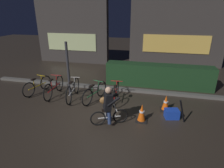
{
  "coord_description": "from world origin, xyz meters",
  "views": [
    {
      "loc": [
        1.6,
        -5.36,
        3.27
      ],
      "look_at": [
        0.2,
        0.6,
        0.9
      ],
      "focal_mm": 30.01,
      "sensor_mm": 36.0,
      "label": 1
    }
  ],
  "objects_px": {
    "parked_bike_leftmost": "(38,86)",
    "traffic_cone_near": "(142,113)",
    "street_post": "(68,70)",
    "parked_bike_center_left": "(73,90)",
    "parked_bike_left_mid": "(54,87)",
    "blue_crate": "(172,114)",
    "parked_bike_center_right": "(95,93)",
    "cyclist": "(108,106)",
    "closed_umbrella": "(182,111)",
    "traffic_cone_far": "(166,103)",
    "parked_bike_right_mid": "(116,93)"
  },
  "relations": [
    {
      "from": "parked_bike_leftmost",
      "to": "traffic_cone_near",
      "type": "distance_m",
      "value": 4.68
    },
    {
      "from": "traffic_cone_near",
      "to": "street_post",
      "type": "bearing_deg",
      "value": 157.05
    },
    {
      "from": "parked_bike_center_left",
      "to": "parked_bike_left_mid",
      "type": "bearing_deg",
      "value": 76.73
    },
    {
      "from": "parked_bike_leftmost",
      "to": "blue_crate",
      "type": "height_order",
      "value": "parked_bike_leftmost"
    },
    {
      "from": "parked_bike_center_left",
      "to": "traffic_cone_near",
      "type": "bearing_deg",
      "value": -118.56
    },
    {
      "from": "parked_bike_center_left",
      "to": "parked_bike_center_right",
      "type": "distance_m",
      "value": 0.92
    },
    {
      "from": "parked_bike_leftmost",
      "to": "parked_bike_center_left",
      "type": "relative_size",
      "value": 0.88
    },
    {
      "from": "cyclist",
      "to": "parked_bike_leftmost",
      "type": "bearing_deg",
      "value": 129.92
    },
    {
      "from": "traffic_cone_near",
      "to": "closed_umbrella",
      "type": "relative_size",
      "value": 0.68
    },
    {
      "from": "parked_bike_leftmost",
      "to": "cyclist",
      "type": "distance_m",
      "value": 3.89
    },
    {
      "from": "street_post",
      "to": "parked_bike_left_mid",
      "type": "relative_size",
      "value": 1.27
    },
    {
      "from": "street_post",
      "to": "parked_bike_left_mid",
      "type": "bearing_deg",
      "value": -165.96
    },
    {
      "from": "street_post",
      "to": "blue_crate",
      "type": "distance_m",
      "value": 4.23
    },
    {
      "from": "traffic_cone_far",
      "to": "traffic_cone_near",
      "type": "bearing_deg",
      "value": -129.85
    },
    {
      "from": "parked_bike_center_left",
      "to": "cyclist",
      "type": "bearing_deg",
      "value": -136.77
    },
    {
      "from": "parked_bike_left_mid",
      "to": "closed_umbrella",
      "type": "height_order",
      "value": "closed_umbrella"
    },
    {
      "from": "parked_bike_right_mid",
      "to": "traffic_cone_near",
      "type": "height_order",
      "value": "parked_bike_right_mid"
    },
    {
      "from": "traffic_cone_far",
      "to": "parked_bike_center_right",
      "type": "bearing_deg",
      "value": 176.88
    },
    {
      "from": "parked_bike_leftmost",
      "to": "closed_umbrella",
      "type": "relative_size",
      "value": 1.81
    },
    {
      "from": "traffic_cone_near",
      "to": "closed_umbrella",
      "type": "xyz_separation_m",
      "value": [
        1.22,
        0.15,
        0.13
      ]
    },
    {
      "from": "traffic_cone_far",
      "to": "parked_bike_leftmost",
      "type": "bearing_deg",
      "value": 176.78
    },
    {
      "from": "blue_crate",
      "to": "cyclist",
      "type": "distance_m",
      "value": 2.16
    },
    {
      "from": "parked_bike_left_mid",
      "to": "parked_bike_center_left",
      "type": "xyz_separation_m",
      "value": [
        0.88,
        -0.08,
        0.0
      ]
    },
    {
      "from": "street_post",
      "to": "blue_crate",
      "type": "height_order",
      "value": "street_post"
    },
    {
      "from": "traffic_cone_near",
      "to": "closed_umbrella",
      "type": "bearing_deg",
      "value": 7.03
    },
    {
      "from": "parked_bike_left_mid",
      "to": "closed_umbrella",
      "type": "xyz_separation_m",
      "value": [
        4.91,
        -0.99,
        0.05
      ]
    },
    {
      "from": "traffic_cone_far",
      "to": "cyclist",
      "type": "distance_m",
      "value": 2.23
    },
    {
      "from": "blue_crate",
      "to": "closed_umbrella",
      "type": "xyz_separation_m",
      "value": [
        0.27,
        -0.25,
        0.26
      ]
    },
    {
      "from": "traffic_cone_far",
      "to": "parked_bike_left_mid",
      "type": "bearing_deg",
      "value": 177.07
    },
    {
      "from": "parked_bike_left_mid",
      "to": "parked_bike_center_right",
      "type": "relative_size",
      "value": 1.12
    },
    {
      "from": "parked_bike_left_mid",
      "to": "parked_bike_center_left",
      "type": "distance_m",
      "value": 0.88
    },
    {
      "from": "parked_bike_leftmost",
      "to": "cyclist",
      "type": "relative_size",
      "value": 1.23
    },
    {
      "from": "parked_bike_center_right",
      "to": "traffic_cone_far",
      "type": "bearing_deg",
      "value": -76.51
    },
    {
      "from": "cyclist",
      "to": "street_post",
      "type": "bearing_deg",
      "value": 115.19
    },
    {
      "from": "parked_bike_center_left",
      "to": "parked_bike_center_right",
      "type": "xyz_separation_m",
      "value": [
        0.92,
        -0.0,
        -0.03
      ]
    },
    {
      "from": "cyclist",
      "to": "closed_umbrella",
      "type": "bearing_deg",
      "value": -11.05
    },
    {
      "from": "parked_bike_leftmost",
      "to": "parked_bike_left_mid",
      "type": "xyz_separation_m",
      "value": [
        0.82,
        -0.07,
        0.03
      ]
    },
    {
      "from": "closed_umbrella",
      "to": "traffic_cone_near",
      "type": "bearing_deg",
      "value": -28.44
    },
    {
      "from": "traffic_cone_near",
      "to": "parked_bike_center_left",
      "type": "bearing_deg",
      "value": 159.39
    },
    {
      "from": "parked_bike_center_right",
      "to": "blue_crate",
      "type": "distance_m",
      "value": 2.94
    },
    {
      "from": "parked_bike_left_mid",
      "to": "closed_umbrella",
      "type": "distance_m",
      "value": 5.01
    },
    {
      "from": "street_post",
      "to": "parked_bike_center_right",
      "type": "distance_m",
      "value": 1.42
    },
    {
      "from": "parked_bike_center_left",
      "to": "blue_crate",
      "type": "xyz_separation_m",
      "value": [
        3.77,
        -0.66,
        -0.22
      ]
    },
    {
      "from": "parked_bike_right_mid",
      "to": "cyclist",
      "type": "distance_m",
      "value": 1.65
    },
    {
      "from": "parked_bike_left_mid",
      "to": "parked_bike_right_mid",
      "type": "relative_size",
      "value": 1.08
    },
    {
      "from": "traffic_cone_far",
      "to": "blue_crate",
      "type": "distance_m",
      "value": 0.56
    },
    {
      "from": "parked_bike_center_right",
      "to": "traffic_cone_far",
      "type": "height_order",
      "value": "parked_bike_center_right"
    },
    {
      "from": "street_post",
      "to": "parked_bike_center_right",
      "type": "xyz_separation_m",
      "value": [
        1.16,
        -0.24,
        -0.77
      ]
    },
    {
      "from": "street_post",
      "to": "cyclist",
      "type": "bearing_deg",
      "value": -39.46
    },
    {
      "from": "parked_bike_left_mid",
      "to": "parked_bike_center_right",
      "type": "xyz_separation_m",
      "value": [
        1.79,
        -0.08,
        -0.03
      ]
    }
  ]
}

